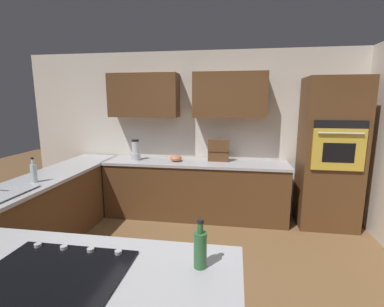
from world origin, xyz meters
name	(u,v)px	position (x,y,z in m)	size (l,w,h in m)	color
ground_plane	(180,286)	(0.00, 0.00, 0.00)	(14.00, 14.00, 0.00)	brown
wall_back	(200,124)	(0.07, -2.05, 1.45)	(6.00, 0.44, 2.60)	silver
lower_cabinets_back	(195,190)	(0.10, -1.72, 0.43)	(2.80, 0.60, 0.86)	brown
countertop_back	(195,163)	(0.10, -1.72, 0.88)	(2.84, 0.64, 0.04)	#B2B2B7
lower_cabinets_side	(48,213)	(1.82, -0.55, 0.43)	(0.60, 2.90, 0.86)	brown
countertop_side	(44,178)	(1.82, -0.55, 0.88)	(0.64, 2.94, 0.04)	#B2B2B7
island_top	(54,278)	(0.45, 1.22, 0.88)	(2.03, 0.91, 0.04)	#B2B2B7
wall_oven	(330,154)	(-1.85, -1.72, 1.08)	(0.80, 0.66, 2.15)	brown
cooktop	(54,273)	(0.45, 1.22, 0.91)	(0.76, 0.56, 0.03)	black
blender	(136,151)	(1.05, -1.69, 1.04)	(0.15, 0.15, 0.33)	silver
mixing_bowl	(176,158)	(0.40, -1.69, 0.95)	(0.19, 0.19, 0.10)	#CC724C
spice_rack	(218,151)	(-0.25, -1.80, 1.07)	(0.32, 0.11, 0.34)	brown
dish_soap_bottle	(34,172)	(1.77, -0.32, 1.02)	(0.07, 0.07, 0.29)	silver
second_bottle	(200,248)	(-0.33, 1.03, 1.01)	(0.07, 0.07, 0.29)	#336B38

